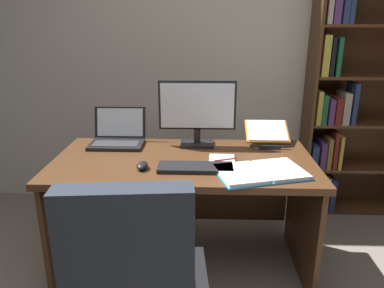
% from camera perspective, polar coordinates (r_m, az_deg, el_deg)
% --- Properties ---
extents(wall_back, '(5.35, 0.12, 2.53)m').
position_cam_1_polar(wall_back, '(3.17, 2.58, 13.35)').
color(wall_back, beige).
rests_on(wall_back, ground).
extents(desk, '(1.57, 0.79, 0.76)m').
position_cam_1_polar(desk, '(2.38, -1.17, -6.35)').
color(desk, '#4C2D19').
rests_on(desk, ground).
extents(bookshelf, '(0.85, 0.29, 2.28)m').
position_cam_1_polar(bookshelf, '(3.19, 23.47, 9.08)').
color(bookshelf, '#4C2D19').
rests_on(bookshelf, ground).
extents(monitor, '(0.51, 0.16, 0.43)m').
position_cam_1_polar(monitor, '(2.42, 0.82, 4.83)').
color(monitor, black).
rests_on(monitor, desk).
extents(laptop, '(0.35, 0.29, 0.23)m').
position_cam_1_polar(laptop, '(2.53, -11.43, 1.10)').
color(laptop, black).
rests_on(laptop, desk).
extents(keyboard, '(0.42, 0.15, 0.02)m').
position_cam_1_polar(keyboard, '(2.07, 0.53, -3.67)').
color(keyboard, black).
rests_on(keyboard, desk).
extents(computer_mouse, '(0.06, 0.10, 0.04)m').
position_cam_1_polar(computer_mouse, '(2.09, -7.73, -3.33)').
color(computer_mouse, black).
rests_on(computer_mouse, desk).
extents(reading_stand_with_book, '(0.29, 0.26, 0.14)m').
position_cam_1_polar(reading_stand_with_book, '(2.55, 11.56, 1.59)').
color(reading_stand_with_book, black).
rests_on(reading_stand_with_book, desk).
extents(open_binder, '(0.54, 0.42, 0.02)m').
position_cam_1_polar(open_binder, '(2.04, 10.59, -4.28)').
color(open_binder, '#2D84C6').
rests_on(open_binder, desk).
extents(notepad, '(0.16, 0.22, 0.01)m').
position_cam_1_polar(notepad, '(2.19, 4.65, -2.61)').
color(notepad, white).
rests_on(notepad, desk).
extents(pen, '(0.13, 0.05, 0.01)m').
position_cam_1_polar(pen, '(2.19, 5.18, -2.40)').
color(pen, maroon).
rests_on(pen, notepad).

